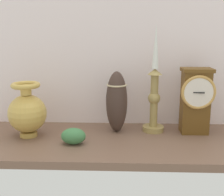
{
  "coord_description": "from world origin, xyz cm",
  "views": [
    {
      "loc": [
        2.84,
        -90.71,
        34.67
      ],
      "look_at": [
        -0.76,
        0.0,
        14.0
      ],
      "focal_mm": 46.55,
      "sensor_mm": 36.0,
      "label": 1
    }
  ],
  "objects_px": {
    "candlestick_tall_left": "(154,94)",
    "tall_ceramic_vase": "(117,102)",
    "brass_vase_bulbous": "(27,112)",
    "mantel_clock": "(196,100)"
  },
  "relations": [
    {
      "from": "mantel_clock",
      "to": "candlestick_tall_left",
      "type": "height_order",
      "value": "candlestick_tall_left"
    },
    {
      "from": "candlestick_tall_left",
      "to": "tall_ceramic_vase",
      "type": "bearing_deg",
      "value": -175.93
    },
    {
      "from": "brass_vase_bulbous",
      "to": "tall_ceramic_vase",
      "type": "bearing_deg",
      "value": 11.72
    },
    {
      "from": "mantel_clock",
      "to": "brass_vase_bulbous",
      "type": "relative_size",
      "value": 1.23
    },
    {
      "from": "mantel_clock",
      "to": "tall_ceramic_vase",
      "type": "bearing_deg",
      "value": 179.15
    },
    {
      "from": "candlestick_tall_left",
      "to": "tall_ceramic_vase",
      "type": "relative_size",
      "value": 1.75
    },
    {
      "from": "candlestick_tall_left",
      "to": "brass_vase_bulbous",
      "type": "relative_size",
      "value": 2.04
    },
    {
      "from": "candlestick_tall_left",
      "to": "brass_vase_bulbous",
      "type": "distance_m",
      "value": 0.44
    },
    {
      "from": "mantel_clock",
      "to": "candlestick_tall_left",
      "type": "distance_m",
      "value": 0.14
    },
    {
      "from": "candlestick_tall_left",
      "to": "brass_vase_bulbous",
      "type": "bearing_deg",
      "value": -170.59
    }
  ]
}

